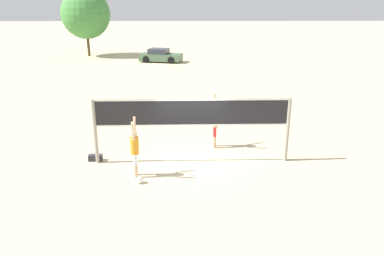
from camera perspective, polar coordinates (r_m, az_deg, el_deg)
The scene contains 8 objects.
ground_plane at distance 14.08m, azimuth 0.00°, elevation -5.13°, with size 200.00×200.00×0.00m, color beige.
volleyball_net at distance 13.48m, azimuth 0.00°, elevation 1.37°, with size 7.16×0.13×2.42m.
player_spiker at distance 12.66m, azimuth -8.73°, elevation -2.88°, with size 0.28×0.69×2.06m.
player_blocker at distance 15.06m, azimuth 3.51°, elevation 1.16°, with size 0.28×0.71×2.18m.
volleyball at distance 12.56m, azimuth -7.98°, elevation -7.84°, with size 0.24×0.24×0.24m.
gear_bag at distance 14.58m, azimuth -14.50°, elevation -4.40°, with size 0.50×0.25×0.23m.
parked_car_near at distance 37.29m, azimuth -4.83°, elevation 10.89°, with size 4.33×2.60×1.29m.
tree_left_cluster at distance 42.47m, azimuth -15.89°, elevation 16.34°, with size 5.09×5.09×6.90m.
Camera 1 is at (-0.35, -12.85, 5.73)m, focal length 35.00 mm.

